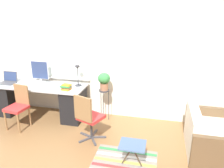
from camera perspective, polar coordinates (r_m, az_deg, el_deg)
The scene contains 16 objects.
ground_plane at distance 4.69m, azimuth -9.38°, elevation -11.18°, with size 14.00×14.00×0.00m, color olive.
wall_back_with_window at distance 4.90m, azimuth -7.00°, elevation 7.24°, with size 9.00×0.12×2.70m.
desk at distance 5.22m, azimuth -18.18°, elevation -3.82°, with size 2.10×0.70×0.75m.
laptop at distance 5.49m, azimuth -25.45°, elevation 0.81°, with size 0.35×0.27×0.25m.
monitor at distance 5.25m, azimuth -18.31°, elevation 3.07°, with size 0.42×0.21×0.49m.
keyboard at distance 5.01m, azimuth -20.41°, elevation -0.70°, with size 0.38×0.11×0.02m.
mouse at distance 4.86m, azimuth -17.94°, elevation -0.89°, with size 0.04×0.06×0.03m.
desk_lamp at distance 4.76m, azimuth -8.96°, elevation 3.02°, with size 0.15×0.15×0.47m.
book_stack at distance 4.63m, azimuth -11.88°, elevation -0.79°, with size 0.22×0.18×0.12m.
desk_chair_wooden at distance 4.86m, azimuth -23.29°, elevation -5.16°, with size 0.42×0.44×0.88m.
office_chair_swivel at distance 4.03m, azimuth -6.18°, elevation -8.47°, with size 0.54×0.56×0.92m.
couch_loveseat at distance 4.17m, azimuth 23.95°, elevation -12.64°, with size 0.77×1.17×0.73m.
plant_stand at distance 4.71m, azimuth -2.04°, elevation -2.75°, with size 0.23×0.23×0.70m.
potted_plant at distance 4.60m, azimuth -2.09°, elevation 1.00°, with size 0.26×0.26×0.38m.
floor_rug_striped at distance 3.74m, azimuth 3.26°, elevation -19.72°, with size 1.03×0.79×0.01m.
folding_stool at distance 3.50m, azimuth 5.36°, elevation -15.86°, with size 0.40×0.34×0.39m.
Camera 1 is at (1.64, -3.73, 2.34)m, focal length 35.00 mm.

